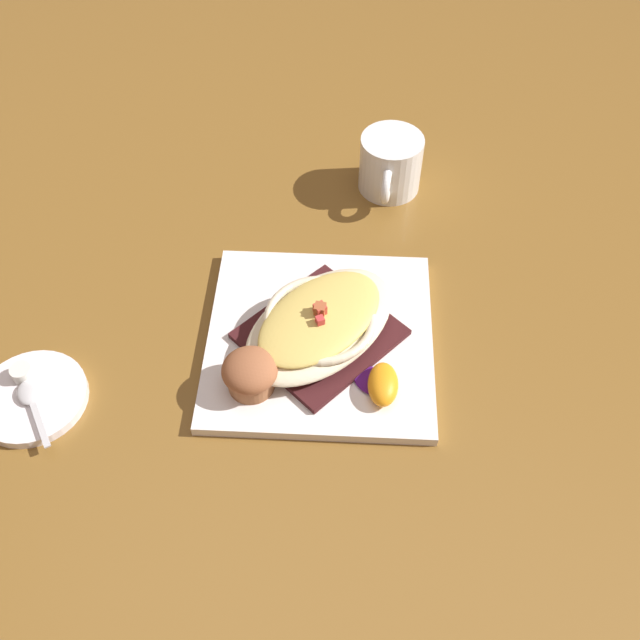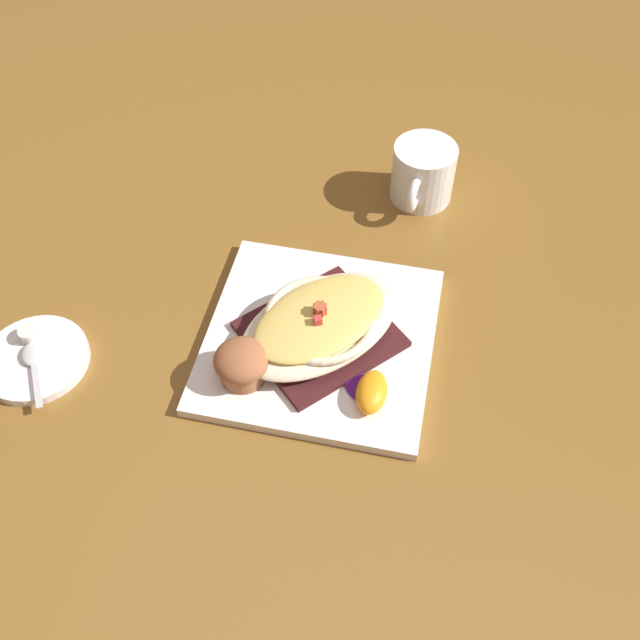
{
  "view_description": "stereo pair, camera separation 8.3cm",
  "coord_description": "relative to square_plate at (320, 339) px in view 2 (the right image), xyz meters",
  "views": [
    {
      "loc": [
        -0.0,
        -0.51,
        0.69
      ],
      "look_at": [
        0.0,
        0.0,
        0.04
      ],
      "focal_mm": 40.59,
      "sensor_mm": 36.0,
      "label": 1
    },
    {
      "loc": [
        0.08,
        -0.51,
        0.69
      ],
      "look_at": [
        0.0,
        0.0,
        0.04
      ],
      "focal_mm": 40.59,
      "sensor_mm": 36.0,
      "label": 2
    }
  ],
  "objects": [
    {
      "name": "muffin",
      "position": [
        -0.08,
        -0.07,
        0.03
      ],
      "size": [
        0.06,
        0.06,
        0.05
      ],
      "color": "#9A5F3A",
      "rests_on": "square_plate"
    },
    {
      "name": "creamer_saucer",
      "position": [
        -0.32,
        -0.08,
        -0.0
      ],
      "size": [
        0.12,
        0.12,
        0.01
      ],
      "primitive_type": "cylinder",
      "color": "white",
      "rests_on": "ground_plane"
    },
    {
      "name": "square_plate",
      "position": [
        0.0,
        0.0,
        0.0
      ],
      "size": [
        0.28,
        0.28,
        0.01
      ],
      "primitive_type": "cube",
      "rotation": [
        0.0,
        0.0,
        -0.05
      ],
      "color": "white",
      "rests_on": "ground_plane"
    },
    {
      "name": "orange_garnish",
      "position": [
        0.07,
        -0.07,
        0.02
      ],
      "size": [
        0.06,
        0.07,
        0.03
      ],
      "color": "#4B1467",
      "rests_on": "square_plate"
    },
    {
      "name": "ground_plane",
      "position": [
        0.0,
        0.0,
        -0.01
      ],
      "size": [
        2.6,
        2.6,
        0.0
      ],
      "primitive_type": "plane",
      "color": "brown"
    },
    {
      "name": "coffee_mug",
      "position": [
        0.1,
        0.28,
        0.03
      ],
      "size": [
        0.09,
        0.12,
        0.08
      ],
      "color": "white",
      "rests_on": "ground_plane"
    },
    {
      "name": "gratin_dish",
      "position": [
        0.0,
        -0.0,
        0.03
      ],
      "size": [
        0.23,
        0.24,
        0.05
      ],
      "color": "beige",
      "rests_on": "folded_napkin"
    },
    {
      "name": "spoon",
      "position": [
        -0.32,
        -0.09,
        0.01
      ],
      "size": [
        0.06,
        0.09,
        0.01
      ],
      "color": "silver",
      "rests_on": "creamer_saucer"
    },
    {
      "name": "creamer_cup_0",
      "position": [
        -0.33,
        -0.06,
        0.01
      ],
      "size": [
        0.02,
        0.02,
        0.02
      ],
      "primitive_type": "cylinder",
      "color": "silver",
      "rests_on": "creamer_saucer"
    },
    {
      "name": "folded_napkin",
      "position": [
        0.0,
        0.0,
        0.01
      ],
      "size": [
        0.21,
        0.21,
        0.01
      ],
      "primitive_type": "cube",
      "rotation": [
        0.0,
        0.0,
        0.77
      ],
      "color": "#3E1719",
      "rests_on": "square_plate"
    }
  ]
}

